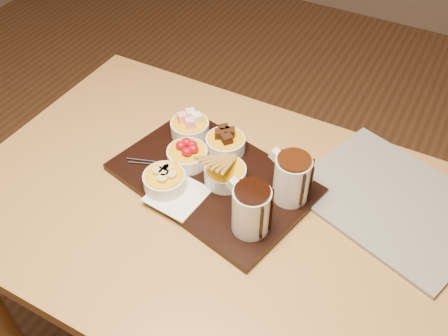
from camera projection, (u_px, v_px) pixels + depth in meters
The scene contains 12 objects.
dining_table at pixel (218, 230), 1.23m from camera, with size 1.20×0.80×0.75m.
serving_board at pixel (213, 179), 1.20m from camera, with size 0.46×0.30×0.02m, color black.
napkin at pixel (177, 195), 1.15m from camera, with size 0.12×0.12×0.00m, color white.
bowl_marshmallows at pixel (190, 128), 1.29m from camera, with size 0.10×0.10×0.04m, color silver.
bowl_cake at pixel (225, 144), 1.25m from camera, with size 0.10×0.10×0.04m, color silver.
bowl_strawberries at pixel (187, 156), 1.22m from camera, with size 0.10×0.10×0.04m, color silver.
bowl_biscotti at pixel (225, 174), 1.17m from camera, with size 0.10×0.10×0.04m, color silver.
bowl_bananas at pixel (165, 181), 1.16m from camera, with size 0.10×0.10×0.04m, color silver.
pitcher_dark_chocolate at pixel (251, 210), 1.04m from camera, with size 0.08×0.08×0.11m, color silver.
pitcher_milk_chocolate at pixel (292, 179), 1.11m from camera, with size 0.08×0.08×0.11m, color silver.
fondue_skewers at pixel (178, 164), 1.22m from camera, with size 0.26×0.03×0.01m, color silver, non-canonical shape.
newspaper at pixel (393, 201), 1.16m from camera, with size 0.40×0.32×0.01m, color beige.
Camera 1 is at (0.38, -0.66, 1.62)m, focal length 40.00 mm.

